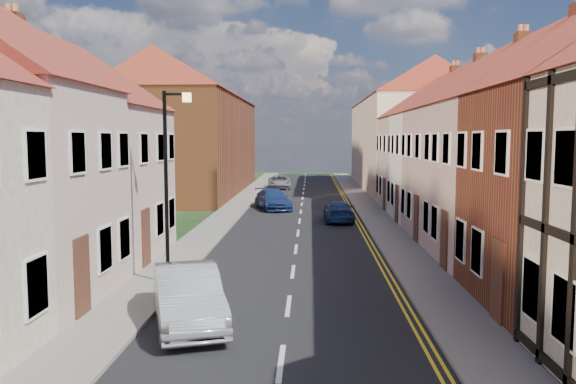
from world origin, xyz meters
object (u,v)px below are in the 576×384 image
object	(u,v)px
lamppost	(169,175)
car_far_b	(339,211)
car_far	(273,200)
car_mid	(188,296)
car_distant	(279,182)

from	to	relation	value
lamppost	car_far_b	bearing A→B (deg)	66.78
car_far	lamppost	bearing A→B (deg)	-113.22
lamppost	car_mid	xyz separation A→B (m)	(1.33, -3.59, -2.81)
car_far	car_far_b	size ratio (longest dim) A/B	1.11
car_distant	car_mid	bearing A→B (deg)	-93.94
car_mid	car_far_b	bearing A→B (deg)	57.04
car_mid	car_distant	world-z (taller)	car_mid
car_far	car_far_b	world-z (taller)	car_far
lamppost	car_far_b	size ratio (longest dim) A/B	1.51
car_far	car_mid	bearing A→B (deg)	-108.98
car_mid	car_distant	xyz separation A→B (m)	(0.21, 37.94, -0.11)
car_mid	car_far_b	distance (m)	18.20
lamppost	car_mid	size ratio (longest dim) A/B	1.36
car_mid	car_distant	distance (m)	37.94
lamppost	car_distant	distance (m)	34.51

